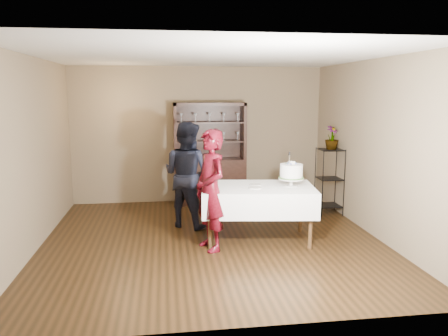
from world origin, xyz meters
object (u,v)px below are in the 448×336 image
at_px(woman, 211,190).
at_px(cake, 291,172).
at_px(china_hutch, 210,170).
at_px(plant_etagere, 329,178).
at_px(man, 187,174).
at_px(cake_table, 258,199).
at_px(potted_plant, 332,138).

xyz_separation_m(woman, cake, (1.23, 0.26, 0.17)).
relative_size(china_hutch, woman, 1.17).
bearing_deg(plant_etagere, man, -171.21).
distance_m(cake_table, cake, 0.63).
relative_size(plant_etagere, woman, 0.70).
bearing_deg(china_hutch, cake_table, -78.22).
distance_m(china_hutch, man, 1.56).
height_order(cake_table, cake, cake).
xyz_separation_m(china_hutch, plant_etagere, (2.08, -1.05, -0.01)).
height_order(woman, cake, woman).
bearing_deg(cake_table, plant_etagere, 38.28).
distance_m(plant_etagere, woman, 2.81).
bearing_deg(woman, cake, 80.36).
distance_m(man, potted_plant, 2.68).
relative_size(cake_table, man, 1.01).
xyz_separation_m(woman, man, (-0.27, 1.14, 0.01)).
bearing_deg(cake, man, 149.41).
height_order(plant_etagere, potted_plant, potted_plant).
xyz_separation_m(cake_table, potted_plant, (1.59, 1.22, 0.77)).
distance_m(woman, potted_plant, 2.83).
height_order(china_hutch, potted_plant, china_hutch).
relative_size(woman, potted_plant, 4.03).
height_order(woman, potted_plant, woman).
xyz_separation_m(man, potted_plant, (2.61, 0.36, 0.53)).
bearing_deg(cake_table, china_hutch, 101.78).
xyz_separation_m(plant_etagere, man, (-2.61, -0.40, 0.22)).
distance_m(man, cake, 1.75).
bearing_deg(man, plant_etagere, -135.27).
xyz_separation_m(woman, potted_plant, (2.33, 1.50, 0.55)).
xyz_separation_m(china_hutch, cake, (0.97, -2.34, 0.36)).
bearing_deg(woman, cake_table, 89.74).
distance_m(plant_etagere, cake_table, 2.04).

